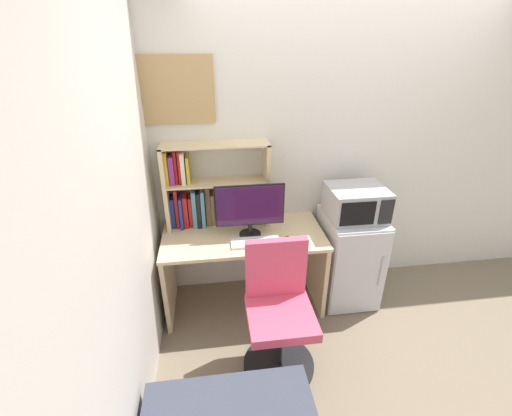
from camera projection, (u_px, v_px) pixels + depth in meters
The scene contains 11 objects.
wall_back at pixel (383, 149), 3.05m from camera, with size 6.40×0.04×2.60m, color silver.
wall_left at pixel (91, 287), 1.37m from camera, with size 0.04×4.40×2.60m, color silver.
desk at pixel (244, 256), 2.95m from camera, with size 1.33×0.64×0.73m.
hutch_bookshelf at pixel (201, 189), 2.86m from camera, with size 0.86×0.22×0.71m.
monitor at pixel (250, 208), 2.73m from camera, with size 0.55×0.18×0.44m.
keyboard at pixel (255, 242), 2.72m from camera, with size 0.39×0.15×0.02m, color silver.
computer_mouse at pixel (288, 239), 2.75m from camera, with size 0.05×0.08×0.03m, color black.
mini_fridge at pixel (348, 257), 3.10m from camera, with size 0.48×0.56×0.83m.
microwave at pixel (356, 202), 2.86m from camera, with size 0.47×0.41×0.26m.
desk_chair at pixel (279, 317), 2.43m from camera, with size 0.52×0.52×0.97m.
wall_corkboard at pixel (173, 90), 2.57m from camera, with size 0.61×0.02×0.49m, color tan.
Camera 1 is at (-1.11, -2.77, 2.20)m, focal length 24.24 mm.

